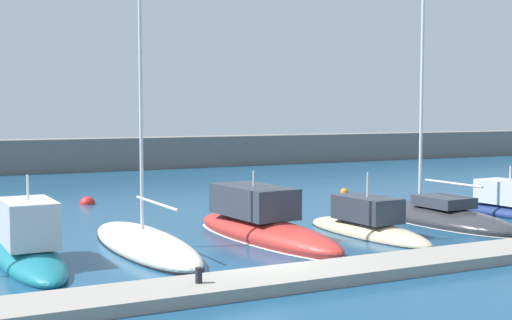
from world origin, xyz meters
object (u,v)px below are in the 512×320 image
at_px(sailboat_ivory_fourth, 144,244).
at_px(motorboat_sand_sixth, 367,227).
at_px(motorboat_red_fifth, 262,225).
at_px(motorboat_teal_third, 28,247).
at_px(mooring_buoy_red, 87,204).
at_px(sailboat_charcoal_seventh, 436,216).
at_px(dock_bollard, 199,275).
at_px(mooring_buoy_orange, 344,192).

xyz_separation_m(sailboat_ivory_fourth, motorboat_sand_sixth, (9.23, -1.18, 0.10)).
distance_m(motorboat_red_fifth, motorboat_sand_sixth, 4.49).
xyz_separation_m(motorboat_teal_third, motorboat_sand_sixth, (13.46, -0.75, -0.21)).
xyz_separation_m(motorboat_teal_third, mooring_buoy_red, (5.22, 14.00, -0.54)).
height_order(sailboat_charcoal_seventh, mooring_buoy_red, sailboat_charcoal_seventh).
bearing_deg(sailboat_ivory_fourth, mooring_buoy_red, -6.12).
bearing_deg(motorboat_teal_third, mooring_buoy_red, -21.89).
bearing_deg(motorboat_teal_third, dock_bollard, -151.96).
distance_m(motorboat_teal_third, motorboat_sand_sixth, 13.49).
bearing_deg(dock_bollard, sailboat_ivory_fourth, 85.17).
xyz_separation_m(sailboat_ivory_fourth, dock_bollard, (-0.58, -6.88, 0.35)).
height_order(sailboat_ivory_fourth, motorboat_red_fifth, sailboat_ivory_fourth).
bearing_deg(dock_bollard, motorboat_sand_sixth, 30.17).
xyz_separation_m(motorboat_teal_third, dock_bollard, (3.65, -6.45, 0.04)).
distance_m(motorboat_teal_third, sailboat_ivory_fourth, 4.26).
relative_size(motorboat_red_fifth, dock_bollard, 22.52).
bearing_deg(mooring_buoy_red, dock_bollard, -94.39).
xyz_separation_m(motorboat_red_fifth, mooring_buoy_red, (-3.90, 13.62, -0.57)).
relative_size(sailboat_ivory_fourth, mooring_buoy_red, 17.72).
distance_m(sailboat_ivory_fourth, mooring_buoy_orange, 20.61).
distance_m(mooring_buoy_red, dock_bollard, 20.52).
height_order(motorboat_sand_sixth, sailboat_charcoal_seventh, sailboat_charcoal_seventh).
height_order(mooring_buoy_red, dock_bollard, dock_bollard).
distance_m(motorboat_sand_sixth, dock_bollard, 11.36).
bearing_deg(motorboat_red_fifth, motorboat_teal_third, 86.93).
bearing_deg(motorboat_red_fifth, dock_bollard, 135.86).
bearing_deg(motorboat_teal_third, motorboat_red_fifth, -89.04).
distance_m(motorboat_teal_third, motorboat_red_fifth, 9.13).
xyz_separation_m(sailboat_ivory_fourth, mooring_buoy_red, (0.99, 13.57, -0.23)).
bearing_deg(motorboat_teal_third, motorboat_sand_sixth, -94.62).
bearing_deg(sailboat_ivory_fourth, dock_bollard, 173.22).
bearing_deg(mooring_buoy_red, mooring_buoy_orange, -6.14).
bearing_deg(sailboat_ivory_fourth, mooring_buoy_orange, -56.81).
height_order(sailboat_charcoal_seventh, dock_bollard, sailboat_charcoal_seventh).
distance_m(motorboat_sand_sixth, mooring_buoy_red, 16.90).
height_order(motorboat_teal_third, mooring_buoy_orange, motorboat_teal_third).
height_order(motorboat_teal_third, motorboat_sand_sixth, motorboat_teal_third).
bearing_deg(mooring_buoy_orange, sailboat_ivory_fourth, -144.85).
xyz_separation_m(sailboat_charcoal_seventh, mooring_buoy_orange, (2.77, 11.77, -0.30)).
relative_size(motorboat_red_fifth, sailboat_charcoal_seventh, 0.58).
bearing_deg(motorboat_sand_sixth, sailboat_charcoal_seventh, -79.98).
bearing_deg(sailboat_charcoal_seventh, mooring_buoy_red, 42.65).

